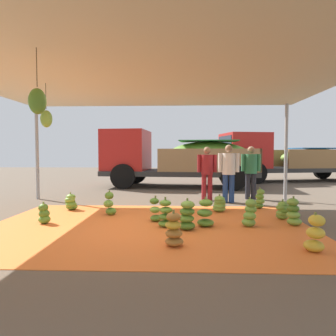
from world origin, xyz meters
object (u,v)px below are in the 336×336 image
(banana_bunch_1, at_px, (205,214))
(banana_bunch_4, at_px, (155,211))
(banana_bunch_0, at_px, (187,216))
(banana_bunch_2, at_px, (71,202))
(banana_bunch_13, at_px, (166,214))
(banana_bunch_3, at_px, (293,213))
(banana_bunch_7, at_px, (219,204))
(banana_bunch_11, at_px, (260,199))
(worker_1, at_px, (251,168))
(cargo_truck_main, at_px, (175,158))
(banana_bunch_5, at_px, (174,230))
(banana_bunch_6, at_px, (44,214))
(worker_0, at_px, (229,169))
(banana_bunch_12, at_px, (282,211))
(banana_bunch_8, at_px, (250,214))
(worker_2, at_px, (207,169))
(banana_bunch_10, at_px, (315,235))
(cargo_truck_far, at_px, (286,158))
(banana_bunch_9, at_px, (110,204))

(banana_bunch_1, distance_m, banana_bunch_4, 1.08)
(banana_bunch_0, height_order, banana_bunch_2, banana_bunch_0)
(banana_bunch_13, bearing_deg, banana_bunch_3, 4.98)
(banana_bunch_4, distance_m, banana_bunch_7, 1.80)
(banana_bunch_11, bearing_deg, worker_1, 84.61)
(banana_bunch_0, relative_size, cargo_truck_main, 0.09)
(banana_bunch_5, height_order, banana_bunch_6, banana_bunch_5)
(banana_bunch_13, relative_size, worker_0, 0.35)
(banana_bunch_12, relative_size, worker_1, 0.27)
(banana_bunch_8, bearing_deg, worker_0, 88.96)
(cargo_truck_main, relative_size, worker_2, 4.04)
(banana_bunch_2, bearing_deg, worker_1, 21.79)
(banana_bunch_0, xyz_separation_m, banana_bunch_7, (0.83, 1.67, -0.07))
(banana_bunch_10, relative_size, worker_0, 0.34)
(banana_bunch_0, bearing_deg, banana_bunch_3, 10.98)
(banana_bunch_4, bearing_deg, cargo_truck_main, 87.04)
(banana_bunch_4, distance_m, banana_bunch_10, 3.06)
(banana_bunch_0, height_order, banana_bunch_3, banana_bunch_0)
(banana_bunch_3, distance_m, banana_bunch_4, 2.77)
(banana_bunch_13, bearing_deg, banana_bunch_10, -31.18)
(banana_bunch_8, distance_m, banana_bunch_13, 1.64)
(banana_bunch_1, relative_size, cargo_truck_far, 0.08)
(banana_bunch_4, bearing_deg, worker_0, 51.82)
(banana_bunch_0, distance_m, banana_bunch_7, 1.87)
(banana_bunch_4, relative_size, worker_2, 0.33)
(banana_bunch_6, xyz_separation_m, banana_bunch_12, (4.95, 0.55, -0.00))
(banana_bunch_6, xyz_separation_m, banana_bunch_10, (4.71, -1.52, 0.06))
(banana_bunch_4, distance_m, cargo_truck_far, 10.84)
(banana_bunch_3, relative_size, worker_1, 0.35)
(banana_bunch_12, bearing_deg, banana_bunch_2, 169.91)
(banana_bunch_11, relative_size, worker_1, 0.33)
(cargo_truck_far, xyz_separation_m, worker_0, (-3.98, -6.60, -0.21))
(banana_bunch_8, bearing_deg, cargo_truck_main, 102.84)
(banana_bunch_8, distance_m, banana_bunch_12, 1.06)
(banana_bunch_0, bearing_deg, banana_bunch_1, 34.30)
(banana_bunch_1, xyz_separation_m, worker_0, (0.91, 2.84, 0.73))
(banana_bunch_5, xyz_separation_m, cargo_truck_main, (-0.09, 8.02, 0.99))
(banana_bunch_5, distance_m, banana_bunch_6, 2.97)
(worker_2, bearing_deg, banana_bunch_8, -80.45)
(banana_bunch_13, distance_m, worker_2, 3.51)
(banana_bunch_11, height_order, cargo_truck_far, cargo_truck_far)
(banana_bunch_3, distance_m, banana_bunch_12, 0.51)
(banana_bunch_1, height_order, banana_bunch_9, banana_bunch_1)
(banana_bunch_2, distance_m, worker_0, 4.41)
(banana_bunch_10, bearing_deg, banana_bunch_9, 146.60)
(banana_bunch_10, xyz_separation_m, cargo_truck_far, (3.43, 10.85, 0.93))
(banana_bunch_13, distance_m, cargo_truck_far, 11.10)
(banana_bunch_6, distance_m, cargo_truck_far, 12.42)
(banana_bunch_13, relative_size, cargo_truck_far, 0.08)
(banana_bunch_2, distance_m, banana_bunch_9, 1.28)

